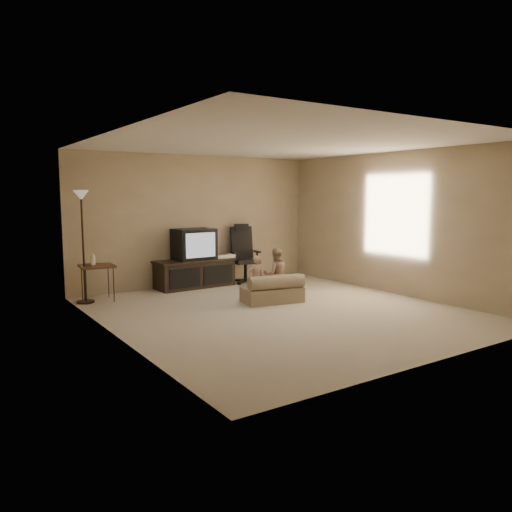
{
  "coord_description": "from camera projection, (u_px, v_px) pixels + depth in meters",
  "views": [
    {
      "loc": [
        -4.4,
        -5.95,
        1.77
      ],
      "look_at": [
        -0.04,
        0.6,
        0.78
      ],
      "focal_mm": 35.0,
      "sensor_mm": 36.0,
      "label": 1
    }
  ],
  "objects": [
    {
      "name": "toddler_right",
      "position": [
        276.0,
        274.0,
        8.31
      ],
      "size": [
        0.48,
        0.37,
        0.87
      ],
      "primitive_type": "imported",
      "rotation": [
        0.0,
        0.0,
        2.78
      ],
      "color": "tan",
      "rests_on": "floor"
    },
    {
      "name": "toddler_left",
      "position": [
        256.0,
        278.0,
        8.21
      ],
      "size": [
        0.29,
        0.23,
        0.76
      ],
      "primitive_type": "imported",
      "rotation": [
        0.0,
        0.0,
        3.05
      ],
      "color": "tan",
      "rests_on": "floor"
    },
    {
      "name": "tv_stand",
      "position": [
        195.0,
        263.0,
        9.45
      ],
      "size": [
        1.58,
        0.63,
        1.12
      ],
      "rotation": [
        0.0,
        0.0,
        0.04
      ],
      "color": "black",
      "rests_on": "floor"
    },
    {
      "name": "child_sofa",
      "position": [
        273.0,
        291.0,
        8.13
      ],
      "size": [
        1.04,
        0.71,
        0.47
      ],
      "rotation": [
        0.0,
        0.0,
        -0.19
      ],
      "color": "gray",
      "rests_on": "floor"
    },
    {
      "name": "side_table",
      "position": [
        97.0,
        266.0,
        8.2
      ],
      "size": [
        0.6,
        0.6,
        0.81
      ],
      "rotation": [
        0.0,
        0.0,
        -0.11
      ],
      "color": "brown",
      "rests_on": "floor"
    },
    {
      "name": "room_shell",
      "position": [
        281.0,
        211.0,
        7.36
      ],
      "size": [
        5.5,
        5.5,
        5.5
      ],
      "color": "white",
      "rests_on": "floor"
    },
    {
      "name": "office_chair",
      "position": [
        244.0,
        262.0,
        9.94
      ],
      "size": [
        0.63,
        0.66,
        1.17
      ],
      "rotation": [
        0.0,
        0.0,
        -0.2
      ],
      "color": "black",
      "rests_on": "floor"
    },
    {
      "name": "floor",
      "position": [
        280.0,
        311.0,
        7.55
      ],
      "size": [
        5.5,
        5.5,
        0.0
      ],
      "primitive_type": "plane",
      "color": "#C1B199",
      "rests_on": "ground"
    },
    {
      "name": "floor_lamp",
      "position": [
        82.0,
        221.0,
        7.97
      ],
      "size": [
        0.28,
        0.28,
        1.82
      ],
      "color": "black",
      "rests_on": "floor"
    }
  ]
}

